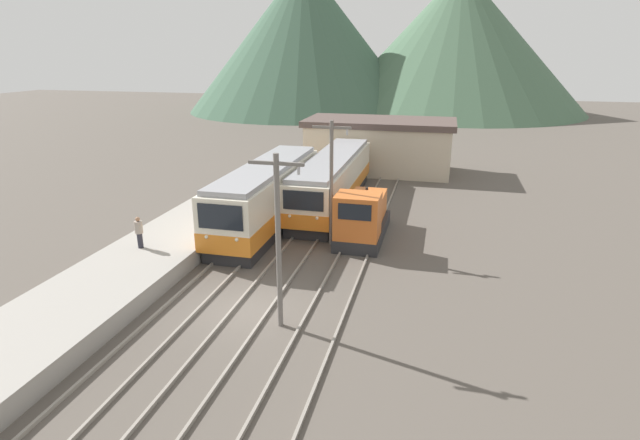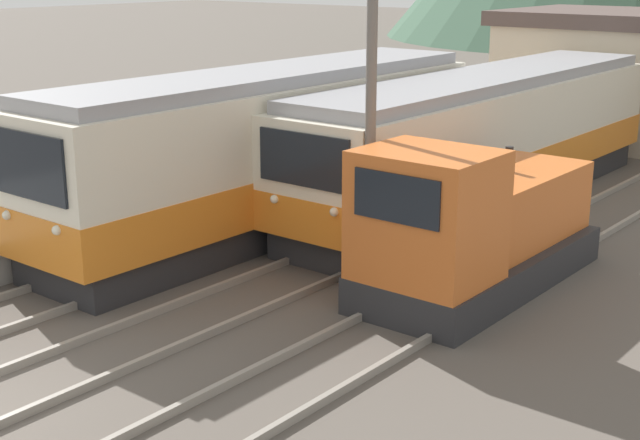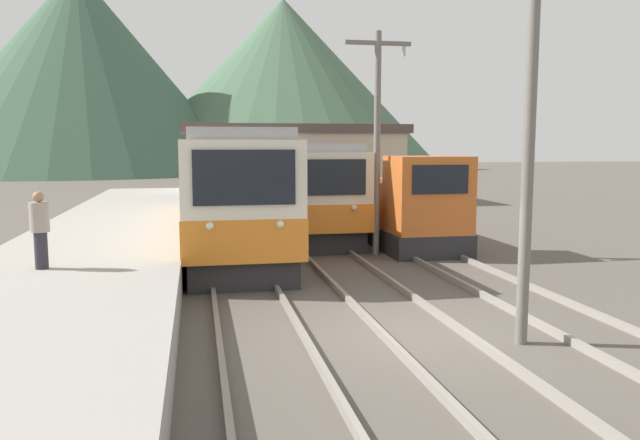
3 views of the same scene
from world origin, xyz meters
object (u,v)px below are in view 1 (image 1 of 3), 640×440
catenary_mast_near (278,236)px  person_on_platform (139,231)px  catenary_mast_mid (331,179)px  commuter_train_left (267,198)px  commuter_train_center (332,182)px  shunting_locomotive (363,218)px

catenary_mast_near → person_on_platform: catenary_mast_near is taller
catenary_mast_mid → person_on_platform: (-8.47, -4.74, -1.96)m
catenary_mast_near → catenary_mast_mid: 8.72m
commuter_train_left → person_on_platform: commuter_train_left is taller
commuter_train_left → person_on_platform: bearing=-121.6°
commuter_train_center → person_on_platform: 13.76m
shunting_locomotive → commuter_train_center: bearing=117.3°
catenary_mast_near → person_on_platform: (-8.47, 3.97, -1.96)m
catenary_mast_mid → shunting_locomotive: bearing=41.5°
person_on_platform → commuter_train_left: bearing=58.4°
shunting_locomotive → person_on_platform: 11.67m
commuter_train_center → catenary_mast_near: catenary_mast_near is taller
commuter_train_left → catenary_mast_near: catenary_mast_near is taller
commuter_train_center → catenary_mast_near: bearing=-84.6°
catenary_mast_near → commuter_train_left: bearing=111.9°
commuter_train_center → catenary_mast_near: size_ratio=2.19×
commuter_train_center → person_on_platform: commuter_train_center is taller
shunting_locomotive → catenary_mast_mid: bearing=-138.5°
shunting_locomotive → person_on_platform: bearing=-148.7°
commuter_train_left → catenary_mast_mid: bearing=-25.1°
shunting_locomotive → person_on_platform: size_ratio=3.78×
commuter_train_left → commuter_train_center: 5.83m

